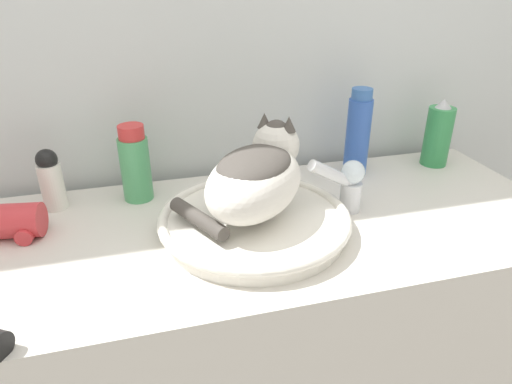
% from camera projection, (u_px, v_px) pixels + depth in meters
% --- Properties ---
extents(wall_back, '(8.00, 0.05, 2.40)m').
position_uv_depth(wall_back, '(230.00, 28.00, 1.04)').
color(wall_back, silver).
rests_on(wall_back, ground_plane).
extents(vanity_counter, '(1.26, 0.52, 0.86)m').
position_uv_depth(vanity_counter, '(265.00, 373.00, 1.12)').
color(vanity_counter, beige).
rests_on(vanity_counter, ground_plane).
extents(sink_basin, '(0.37, 0.37, 0.04)m').
position_uv_depth(sink_basin, '(254.00, 221.00, 0.89)').
color(sink_basin, white).
rests_on(sink_basin, vanity_counter).
extents(cat, '(0.30, 0.29, 0.17)m').
position_uv_depth(cat, '(257.00, 175.00, 0.86)').
color(cat, silver).
rests_on(cat, sink_basin).
extents(faucet, '(0.13, 0.05, 0.13)m').
position_uv_depth(faucet, '(348.00, 183.00, 0.94)').
color(faucet, silver).
rests_on(faucet, vanity_counter).
extents(mouthwash_bottle, '(0.06, 0.06, 0.17)m').
position_uv_depth(mouthwash_bottle, '(135.00, 164.00, 0.99)').
color(mouthwash_bottle, '#4CA366').
rests_on(mouthwash_bottle, vanity_counter).
extents(deodorant_stick, '(0.05, 0.05, 0.13)m').
position_uv_depth(deodorant_stick, '(51.00, 180.00, 0.95)').
color(deodorant_stick, white).
rests_on(deodorant_stick, vanity_counter).
extents(spray_bottle_trigger, '(0.07, 0.07, 0.17)m').
position_uv_depth(spray_bottle_trigger, '(438.00, 135.00, 1.16)').
color(spray_bottle_trigger, '#338C4C').
rests_on(spray_bottle_trigger, vanity_counter).
extents(shampoo_bottle_tall, '(0.06, 0.06, 0.21)m').
position_uv_depth(shampoo_bottle_tall, '(358.00, 134.00, 1.10)').
color(shampoo_bottle_tall, '#335BB7').
rests_on(shampoo_bottle_tall, vanity_counter).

